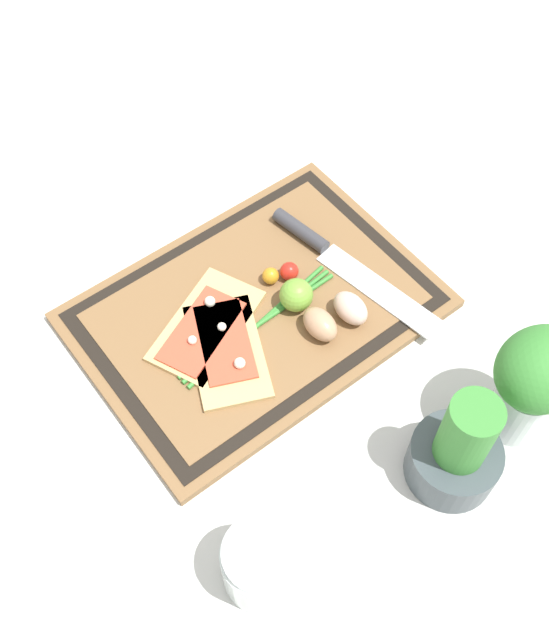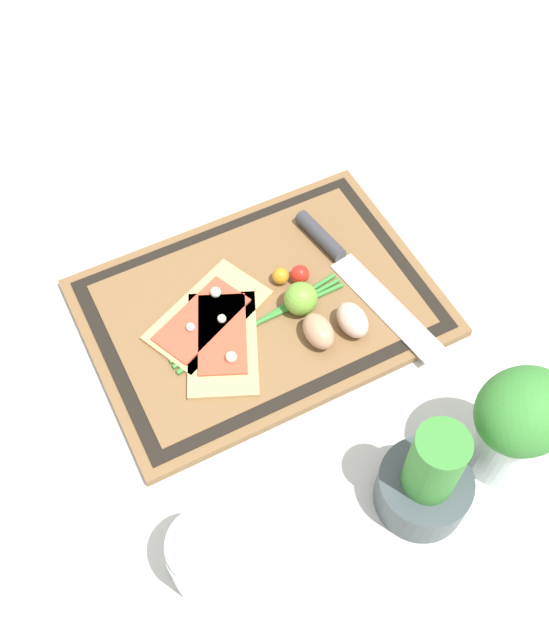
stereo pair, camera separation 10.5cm
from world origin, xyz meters
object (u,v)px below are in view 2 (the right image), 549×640
at_px(cherry_tomato_yellow, 281,276).
at_px(sauce_jar, 208,558).
at_px(pizza_slice_near, 207,316).
at_px(knife, 342,259).
at_px(herb_glass, 518,422).
at_px(egg_pink, 352,320).
at_px(egg_brown, 318,331).
at_px(cherry_tomato_red, 300,274).
at_px(pizza_slice_far, 223,341).
at_px(lime, 301,299).
at_px(herb_pot, 426,481).

height_order(cherry_tomato_yellow, sauce_jar, sauce_jar).
xyz_separation_m(pizza_slice_near, cherry_tomato_yellow, (-0.12, -0.01, 0.01)).
height_order(knife, herb_glass, herb_glass).
distance_m(egg_pink, herb_glass, 0.27).
distance_m(egg_brown, herb_glass, 0.30).
bearing_deg(herb_glass, cherry_tomato_red, -75.21).
xyz_separation_m(pizza_slice_far, cherry_tomato_yellow, (-0.12, -0.06, 0.01)).
bearing_deg(sauce_jar, pizza_slice_far, -117.94).
distance_m(cherry_tomato_yellow, sauce_jar, 0.42).
relative_size(knife, cherry_tomato_red, 11.11).
bearing_deg(lime, pizza_slice_far, 1.16).
height_order(egg_brown, egg_pink, same).
distance_m(knife, egg_pink, 0.12).
distance_m(knife, cherry_tomato_red, 0.07).
xyz_separation_m(lime, sauce_jar, (0.27, 0.27, -0.00)).
xyz_separation_m(knife, herb_glass, (-0.02, 0.36, 0.09)).
xyz_separation_m(pizza_slice_far, sauce_jar, (0.14, 0.27, 0.02)).
xyz_separation_m(knife, lime, (0.10, 0.05, 0.02)).
bearing_deg(herb_glass, egg_brown, -64.98).
bearing_deg(egg_pink, pizza_slice_far, -18.98).
height_order(knife, sauce_jar, sauce_jar).
height_order(pizza_slice_far, herb_pot, herb_pot).
distance_m(cherry_tomato_red, cherry_tomato_yellow, 0.03).
xyz_separation_m(knife, herb_pot, (0.09, 0.36, 0.04)).
height_order(knife, cherry_tomato_yellow, cherry_tomato_yellow).
bearing_deg(sauce_jar, herb_pot, 171.25).
xyz_separation_m(egg_brown, cherry_tomato_red, (-0.03, -0.10, -0.01)).
height_order(pizza_slice_near, herb_glass, herb_glass).
height_order(pizza_slice_far, cherry_tomato_red, cherry_tomato_red).
distance_m(lime, herb_pot, 0.32).
xyz_separation_m(egg_pink, herb_pot, (0.05, 0.25, 0.02)).
bearing_deg(pizza_slice_near, egg_brown, 140.40).
relative_size(pizza_slice_near, herb_pot, 1.17).
bearing_deg(sauce_jar, herb_glass, 173.69).
bearing_deg(herb_pot, cherry_tomato_red, -93.41).
height_order(pizza_slice_near, knife, pizza_slice_near).
bearing_deg(egg_brown, pizza_slice_near, -39.60).
relative_size(pizza_slice_near, pizza_slice_far, 1.04).
bearing_deg(herb_pot, pizza_slice_near, -70.32).
xyz_separation_m(knife, cherry_tomato_yellow, (0.10, -0.01, 0.00)).
distance_m(lime, cherry_tomato_red, 0.05).
height_order(pizza_slice_near, egg_brown, egg_brown).
height_order(lime, herb_glass, herb_glass).
height_order(egg_pink, lime, lime).
distance_m(pizza_slice_near, egg_pink, 0.21).
xyz_separation_m(pizza_slice_near, knife, (-0.22, 0.00, 0.00)).
bearing_deg(pizza_slice_near, cherry_tomato_red, 179.45).
height_order(cherry_tomato_red, herb_glass, herb_glass).
height_order(pizza_slice_near, sauce_jar, sauce_jar).
height_order(knife, egg_pink, egg_pink).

